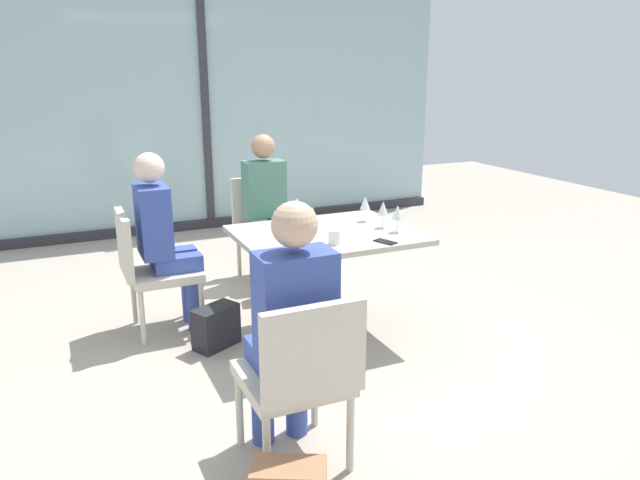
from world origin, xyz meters
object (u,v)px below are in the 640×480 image
Objects in this scene: chair_front_left at (300,373)px; wine_glass_4 at (312,215)px; cell_phone_on_table at (385,242)px; dining_table_main at (326,259)px; person_near_window at (267,202)px; person_far_left at (164,234)px; chair_far_left at (149,265)px; wine_glass_3 at (365,203)px; wine_glass_1 at (383,209)px; wine_glass_2 at (398,213)px; chair_near_window at (263,222)px; handbag_1 at (273,283)px; handbag_0 at (216,327)px; coffee_cup at (334,237)px; person_front_left at (291,321)px; wine_glass_0 at (297,204)px.

wine_glass_4 is at bearing 64.14° from chair_front_left.
wine_glass_4 reaches higher than cell_phone_on_table.
person_near_window is at bearing 90.00° from dining_table_main.
chair_far_left is at bearing 180.00° from person_far_left.
wine_glass_1 is at bearing -82.83° from wine_glass_3.
wine_glass_2 is 0.35m from wine_glass_3.
chair_near_window is 2.90× the size of handbag_1.
wine_glass_3 is 0.62× the size of handbag_0.
chair_far_left reaches higher than cell_phone_on_table.
wine_glass_1 is 2.06× the size of coffee_cup.
coffee_cup is (0.66, 0.91, 0.08)m from person_front_left.
handbag_0 is (0.23, -0.41, -0.56)m from person_far_left.
chair_far_left is at bearing 102.07° from person_front_left.
chair_far_left is 4.70× the size of wine_glass_0.
cell_phone_on_table is (-0.20, -0.18, -0.13)m from wine_glass_2.
dining_table_main is 0.93× the size of person_near_window.
chair_far_left is 9.67× the size of coffee_cup.
person_near_window and person_front_left have the same top height.
wine_glass_4 is at bearing -27.29° from chair_far_left.
wine_glass_2 is 1.00× the size of wine_glass_4.
wine_glass_2 is at bearing -72.48° from person_near_window.
wine_glass_2 is at bearing 40.65° from person_front_left.
person_far_left is at bearing 165.37° from wine_glass_3.
dining_table_main is 0.48m from cell_phone_on_table.
person_far_left is (-0.25, 1.81, 0.20)m from chair_front_left.
coffee_cup is (-0.51, -0.08, -0.09)m from wine_glass_2.
wine_glass_0 reaches higher than cell_phone_on_table.
cell_phone_on_table is (0.97, 0.93, 0.24)m from chair_front_left.
wine_glass_0 is 2.06× the size of coffee_cup.
coffee_cup is (-0.48, -0.22, -0.09)m from wine_glass_1.
wine_glass_0 is (-0.08, -0.86, 0.16)m from person_near_window.
chair_far_left is 0.69× the size of person_near_window.
person_front_left is at bearing -113.28° from wine_glass_0.
wine_glass_2 is at bearing -45.19° from wine_glass_0.
wine_glass_1 reaches higher than dining_table_main.
chair_front_left is (-0.73, -2.60, 0.00)m from chair_near_window.
person_near_window is 6.81× the size of wine_glass_3.
chair_near_window is 1.60m from coffee_cup.
cell_phone_on_table is at bearing 40.18° from person_front_left.
wine_glass_4 is 0.52m from cell_phone_on_table.
wine_glass_4 is at bearing 95.65° from coffee_cup.
wine_glass_1 is (0.41, -1.35, 0.37)m from chair_near_window.
chair_near_window reaches higher than cell_phone_on_table.
wine_glass_0 reaches higher than coffee_cup.
coffee_cup is (0.91, -0.79, 0.08)m from person_far_left.
wine_glass_1 and wine_glass_3 have the same top height.
person_near_window is 4.20× the size of handbag_1.
chair_front_left reaches higher than coffee_cup.
person_far_left is 8.75× the size of cell_phone_on_table.
wine_glass_0 is at bearing 159.80° from wine_glass_3.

